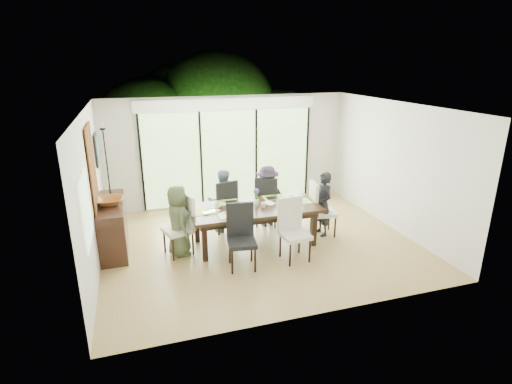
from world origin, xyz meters
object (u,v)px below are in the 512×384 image
object	(u,v)px
person_far_right	(267,196)
cup_a	(218,205)
chair_near_right	(295,231)
cup_b	(264,205)
chair_left_end	(177,226)
sideboard	(113,226)
chair_far_right	(267,200)
laptop	(213,213)
chair_near_left	(242,238)
person_left_end	(178,221)
person_right_end	(323,204)
bowl	(110,201)
vase	(256,202)
person_far_left	(223,201)
table_top	(255,208)
chair_far_left	(222,205)
chair_right_end	(324,208)
cup_c	(291,198)

from	to	relation	value
person_far_right	cup_a	world-z (taller)	person_far_right
chair_near_right	cup_b	xyz separation A→B (m)	(-0.35, 0.77, 0.26)
chair_left_end	sideboard	size ratio (longest dim) A/B	0.68
chair_far_right	person_far_right	bearing A→B (deg)	114.54
laptop	cup_b	xyz separation A→B (m)	(1.00, 0.00, 0.03)
cup_b	chair_near_left	bearing A→B (deg)	-130.17
person_left_end	person_right_end	xyz separation A→B (m)	(2.96, 0.00, 0.00)
laptop	bowl	size ratio (longest dim) A/B	0.69
person_left_end	chair_near_left	bearing A→B (deg)	-139.24
person_far_right	vase	xyz separation A→B (m)	(-0.50, -0.78, 0.17)
person_far_left	sideboard	xyz separation A→B (m)	(-2.21, -0.21, -0.20)
table_top	chair_near_right	size ratio (longest dim) A/B	2.18
chair_far_left	person_right_end	world-z (taller)	person_right_end
person_far_right	person_left_end	bearing A→B (deg)	15.88
chair_left_end	person_far_right	xyz separation A→B (m)	(2.05, 0.83, 0.10)
chair_right_end	cup_b	world-z (taller)	chair_right_end
cup_a	cup_c	xyz separation A→B (m)	(1.50, -0.05, 0.00)
chair_right_end	cup_a	world-z (taller)	chair_right_end
chair_right_end	chair_far_left	distance (m)	2.13
laptop	cup_c	world-z (taller)	cup_c
person_left_end	vase	size ratio (longest dim) A/B	10.75
chair_far_left	cup_a	distance (m)	0.79
person_far_left	cup_a	xyz separation A→B (m)	(-0.25, -0.68, 0.16)
person_left_end	person_far_left	xyz separation A→B (m)	(1.03, 0.83, 0.00)
table_top	chair_far_right	world-z (taller)	chair_far_right
person_left_end	person_far_left	world-z (taller)	same
table_top	person_left_end	xyz separation A→B (m)	(-1.48, 0.00, -0.08)
chair_far_right	vase	world-z (taller)	chair_far_right
chair_near_left	sideboard	xyz separation A→B (m)	(-2.16, 1.49, -0.10)
chair_far_right	chair_near_left	world-z (taller)	same
person_right_end	chair_near_right	bearing A→B (deg)	-53.07
chair_near_right	cup_a	size ratio (longest dim) A/B	8.87
bowl	person_far_right	bearing A→B (deg)	5.54
sideboard	chair_near_left	bearing A→B (deg)	-34.61
vase	chair_far_right	bearing A→B (deg)	57.99
chair_left_end	chair_far_right	bearing A→B (deg)	95.13
chair_near_right	laptop	distance (m)	1.57
chair_right_end	chair_far_right	world-z (taller)	same
cup_b	bowl	distance (m)	2.88
table_top	chair_left_end	bearing A→B (deg)	180.00
chair_near_left	person_far_right	size ratio (longest dim) A/B	0.85
chair_left_end	chair_far_left	distance (m)	1.35
person_right_end	sideboard	xyz separation A→B (m)	(-4.14, 0.62, -0.20)
person_far_right	vase	size ratio (longest dim) A/B	10.75
person_far_left	bowl	distance (m)	2.25
person_right_end	chair_near_left	bearing A→B (deg)	-70.95
table_top	bowl	distance (m)	2.72
bowl	person_left_end	bearing A→B (deg)	-23.77
person_far_right	vase	distance (m)	0.94
person_right_end	cup_a	xyz separation A→B (m)	(-2.18, 0.15, 0.16)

